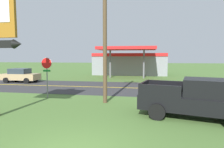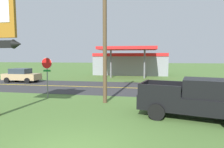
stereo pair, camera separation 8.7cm
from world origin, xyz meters
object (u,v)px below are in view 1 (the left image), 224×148
utility_pole (105,33)px  pickup_black_parked_on_lawn (196,99)px  stop_sign (47,70)px  gas_station (130,63)px  car_tan_mid_lane (21,75)px

utility_pole → pickup_black_parked_on_lawn: bearing=-25.3°
stop_sign → pickup_black_parked_on_lawn: (9.50, -3.14, -1.06)m
gas_station → car_tan_mid_lane: bearing=-133.8°
utility_pole → stop_sign: bearing=170.2°
stop_sign → utility_pole: bearing=-9.8°
gas_station → utility_pole: bearing=-90.2°
gas_station → car_tan_mid_lane: 17.29m
stop_sign → gas_station: size_ratio=0.25×
stop_sign → pickup_black_parked_on_lawn: bearing=-18.3°
pickup_black_parked_on_lawn → car_tan_mid_lane: bearing=148.2°
stop_sign → gas_station: 20.31m
car_tan_mid_lane → gas_station: bearing=46.2°
stop_sign → gas_station: (4.56, 19.79, -0.08)m
stop_sign → utility_pole: size_ratio=0.35×
gas_station → pickup_black_parked_on_lawn: bearing=-77.8°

